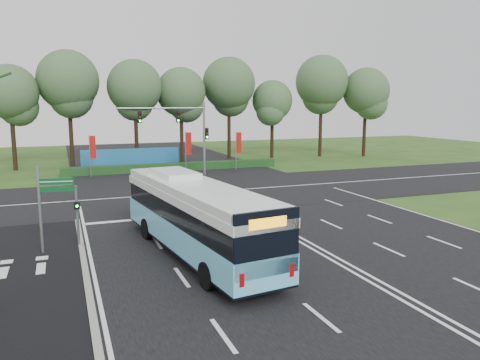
{
  "coord_description": "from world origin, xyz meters",
  "views": [
    {
      "loc": [
        -10.73,
        -22.15,
        6.77
      ],
      "look_at": [
        -1.46,
        2.0,
        2.55
      ],
      "focal_mm": 35.0,
      "sensor_mm": 36.0,
      "label": 1
    }
  ],
  "objects": [
    {
      "name": "ground",
      "position": [
        0.0,
        0.0,
        0.0
      ],
      "size": [
        120.0,
        120.0,
        0.0
      ],
      "primitive_type": "plane",
      "color": "#274E1A",
      "rests_on": "ground"
    },
    {
      "name": "road_main",
      "position": [
        0.0,
        0.0,
        0.02
      ],
      "size": [
        20.0,
        120.0,
        0.04
      ],
      "primitive_type": "cube",
      "color": "black",
      "rests_on": "ground"
    },
    {
      "name": "road_cross",
      "position": [
        0.0,
        12.0,
        0.03
      ],
      "size": [
        120.0,
        14.0,
        0.05
      ],
      "primitive_type": "cube",
      "color": "black",
      "rests_on": "ground"
    },
    {
      "name": "bike_path",
      "position": [
        -12.5,
        -3.0,
        0.03
      ],
      "size": [
        5.0,
        18.0,
        0.06
      ],
      "primitive_type": "cube",
      "color": "black",
      "rests_on": "ground"
    },
    {
      "name": "kerb_strip",
      "position": [
        -10.1,
        -3.0,
        0.06
      ],
      "size": [
        0.25,
        18.0,
        0.12
      ],
      "primitive_type": "cube",
      "color": "gray",
      "rests_on": "ground"
    },
    {
      "name": "city_bus",
      "position": [
        -5.3,
        -2.44,
        1.79
      ],
      "size": [
        4.11,
        12.59,
        3.55
      ],
      "rotation": [
        0.0,
        0.0,
        0.13
      ],
      "color": "#66C2EC",
      "rests_on": "ground"
    },
    {
      "name": "pedestrian_signal",
      "position": [
        -10.2,
        0.7,
        1.64
      ],
      "size": [
        0.27,
        0.4,
        3.0
      ],
      "rotation": [
        0.0,
        0.0,
        -0.21
      ],
      "color": "gray",
      "rests_on": "ground"
    },
    {
      "name": "street_sign",
      "position": [
        -11.45,
        0.18,
        2.54
      ],
      "size": [
        1.56,
        0.32,
        4.04
      ],
      "rotation": [
        0.0,
        0.0,
        -0.15
      ],
      "color": "gray",
      "rests_on": "ground"
    },
    {
      "name": "banner_flag_left",
      "position": [
        -8.07,
        23.0,
        2.61
      ],
      "size": [
        0.59,
        0.08,
        3.96
      ],
      "rotation": [
        0.0,
        0.0,
        0.06
      ],
      "color": "gray",
      "rests_on": "ground"
    },
    {
      "name": "banner_flag_mid",
      "position": [
        0.95,
        22.62,
        2.7
      ],
      "size": [
        0.6,
        0.13,
        4.11
      ],
      "rotation": [
        0.0,
        0.0,
        -0.14
      ],
      "color": "gray",
      "rests_on": "ground"
    },
    {
      "name": "banner_flag_right",
      "position": [
        6.38,
        22.93,
        2.62
      ],
      "size": [
        0.58,
        0.18,
        3.98
      ],
      "rotation": [
        0.0,
        0.0,
        -0.23
      ],
      "color": "gray",
      "rests_on": "ground"
    },
    {
      "name": "traffic_light_gantry",
      "position": [
        0.21,
        20.5,
        4.66
      ],
      "size": [
        8.41,
        0.28,
        7.0
      ],
      "color": "gray",
      "rests_on": "ground"
    },
    {
      "name": "hedge",
      "position": [
        0.0,
        24.5,
        0.4
      ],
      "size": [
        22.0,
        1.2,
        0.8
      ],
      "primitive_type": "cube",
      "color": "#133616",
      "rests_on": "ground"
    },
    {
      "name": "blue_hoarding",
      "position": [
        -4.0,
        27.0,
        1.1
      ],
      "size": [
        10.0,
        0.3,
        2.2
      ],
      "primitive_type": "cube",
      "color": "#1C669C",
      "rests_on": "ground"
    },
    {
      "name": "eucalyptus_row",
      "position": [
        3.65,
        31.24,
        8.63
      ],
      "size": [
        53.49,
        9.72,
        12.95
      ],
      "color": "black",
      "rests_on": "ground"
    }
  ]
}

